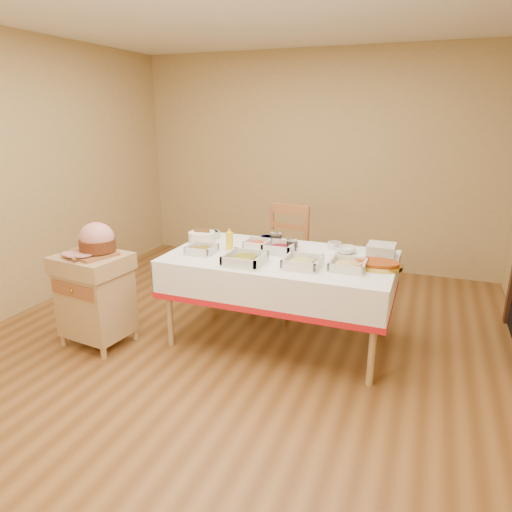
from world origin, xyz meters
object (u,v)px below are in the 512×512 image
at_px(preserve_jar_right, 292,245).
at_px(dining_table, 280,274).
at_px(preserve_jar_left, 276,239).
at_px(brass_platter, 377,265).
at_px(bread_basket, 202,237).
at_px(plate_stack, 381,251).
at_px(mustard_bottle, 229,240).
at_px(ham_on_board, 96,241).
at_px(butcher_cart, 95,294).
at_px(dining_chair, 282,256).

bearing_deg(preserve_jar_right, dining_table, -106.42).
height_order(dining_table, preserve_jar_left, preserve_jar_left).
xyz_separation_m(preserve_jar_left, preserve_jar_right, (0.17, -0.11, -0.01)).
relative_size(preserve_jar_left, brass_platter, 0.35).
relative_size(dining_table, bread_basket, 7.54).
distance_m(preserve_jar_right, plate_stack, 0.73).
distance_m(preserve_jar_left, bread_basket, 0.68).
bearing_deg(mustard_bottle, brass_platter, -1.60).
bearing_deg(dining_table, ham_on_board, -157.57).
bearing_deg(butcher_cart, preserve_jar_right, 27.26).
bearing_deg(plate_stack, dining_table, -161.55).
bearing_deg(plate_stack, preserve_jar_right, -171.90).
distance_m(butcher_cart, dining_chair, 1.78).
xyz_separation_m(dining_chair, mustard_bottle, (-0.24, -0.71, 0.32)).
distance_m(dining_chair, bread_basket, 0.86).
bearing_deg(dining_chair, preserve_jar_left, -78.83).
height_order(ham_on_board, preserve_jar_left, ham_on_board).
xyz_separation_m(preserve_jar_right, bread_basket, (-0.84, -0.00, -0.01)).
bearing_deg(preserve_jar_left, dining_chair, 101.17).
relative_size(butcher_cart, preserve_jar_right, 6.73).
xyz_separation_m(preserve_jar_right, plate_stack, (0.72, 0.10, 0.00)).
bearing_deg(dining_chair, mustard_bottle, -108.73).
distance_m(dining_table, preserve_jar_right, 0.27).
distance_m(dining_table, preserve_jar_left, 0.36).
xyz_separation_m(mustard_bottle, plate_stack, (1.23, 0.25, -0.03)).
relative_size(ham_on_board, preserve_jar_left, 3.01).
bearing_deg(ham_on_board, plate_stack, 21.03).
distance_m(ham_on_board, plate_stack, 2.29).
xyz_separation_m(butcher_cart, brass_platter, (2.18, 0.57, 0.34)).
bearing_deg(dining_table, preserve_jar_right, 73.58).
height_order(ham_on_board, preserve_jar_right, ham_on_board).
bearing_deg(bread_basket, plate_stack, 3.77).
relative_size(mustard_bottle, plate_stack, 0.86).
distance_m(butcher_cart, mustard_bottle, 1.20).
bearing_deg(mustard_bottle, bread_basket, 156.98).
bearing_deg(dining_table, brass_platter, -1.94).
distance_m(dining_table, ham_on_board, 1.51).
height_order(butcher_cart, preserve_jar_left, preserve_jar_left).
bearing_deg(preserve_jar_left, mustard_bottle, -143.22).
height_order(dining_table, dining_chair, dining_chair).
bearing_deg(butcher_cart, ham_on_board, 38.12).
relative_size(dining_table, ham_on_board, 4.55).
relative_size(preserve_jar_right, mustard_bottle, 0.61).
relative_size(preserve_jar_left, bread_basket, 0.55).
distance_m(preserve_jar_left, brass_platter, 0.94).
relative_size(butcher_cart, brass_platter, 2.05).
distance_m(butcher_cart, brass_platter, 2.28).
relative_size(dining_table, mustard_bottle, 9.64).
height_order(ham_on_board, plate_stack, ham_on_board).
bearing_deg(dining_chair, plate_stack, -25.41).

